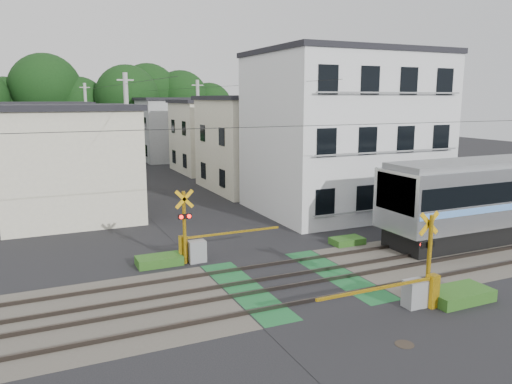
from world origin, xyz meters
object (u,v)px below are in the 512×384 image
pedestrian (114,158)px  crossing_signal_far (194,245)px  crossing_signal_near (419,286)px  apartment_block (343,132)px  manhole_cover (404,345)px

pedestrian → crossing_signal_far: bearing=99.6°
crossing_signal_near → pedestrian: (-3.58, 38.13, 0.13)m
crossing_signal_far → apartment_block: bearing=27.8°
crossing_signal_near → apartment_block: apartment_block is taller
crossing_signal_near → apartment_block: bearing=65.8°
apartment_block → manhole_cover: 17.58m
crossing_signal_far → pedestrian: crossing_signal_far is taller
apartment_block → manhole_cover: size_ratio=19.36×
crossing_signal_far → crossing_signal_near: bearing=-54.7°
pedestrian → manhole_cover: (1.50, -39.94, -0.83)m
crossing_signal_far → apartment_block: 13.14m
crossing_signal_far → manhole_cover: 9.65m
crossing_signal_near → crossing_signal_far: 8.95m
apartment_block → pedestrian: apartment_block is taller
apartment_block → crossing_signal_far: bearing=-152.2°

